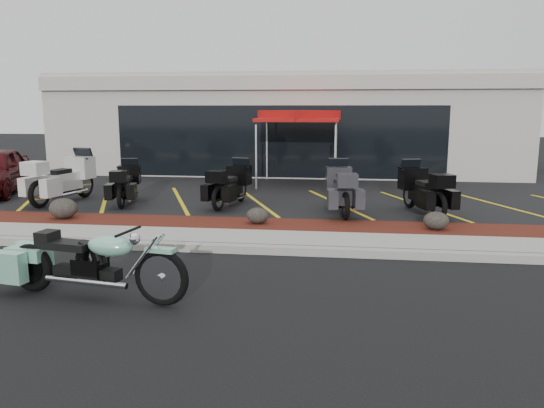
# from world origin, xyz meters

# --- Properties ---
(ground) EXTENTS (90.00, 90.00, 0.00)m
(ground) POSITION_xyz_m (0.00, 0.00, 0.00)
(ground) COLOR black
(ground) RESTS_ON ground
(curb) EXTENTS (24.00, 0.25, 0.15)m
(curb) POSITION_xyz_m (0.00, 0.90, 0.07)
(curb) COLOR gray
(curb) RESTS_ON ground
(sidewalk) EXTENTS (24.00, 1.20, 0.15)m
(sidewalk) POSITION_xyz_m (0.00, 1.60, 0.07)
(sidewalk) COLOR gray
(sidewalk) RESTS_ON ground
(mulch_bed) EXTENTS (24.00, 1.20, 0.16)m
(mulch_bed) POSITION_xyz_m (0.00, 2.80, 0.08)
(mulch_bed) COLOR #34160B
(mulch_bed) RESTS_ON ground
(upper_lot) EXTENTS (26.00, 9.60, 0.15)m
(upper_lot) POSITION_xyz_m (0.00, 8.20, 0.07)
(upper_lot) COLOR black
(upper_lot) RESTS_ON ground
(dealership_building) EXTENTS (18.00, 8.16, 4.00)m
(dealership_building) POSITION_xyz_m (0.00, 14.47, 2.01)
(dealership_building) COLOR #A7A397
(dealership_building) RESTS_ON ground
(boulder_left) EXTENTS (0.67, 0.56, 0.47)m
(boulder_left) POSITION_xyz_m (-4.12, 2.75, 0.40)
(boulder_left) COLOR black
(boulder_left) RESTS_ON mulch_bed
(boulder_mid) EXTENTS (0.50, 0.42, 0.35)m
(boulder_mid) POSITION_xyz_m (0.46, 2.78, 0.34)
(boulder_mid) COLOR black
(boulder_mid) RESTS_ON mulch_bed
(boulder_right) EXTENTS (0.54, 0.45, 0.38)m
(boulder_right) POSITION_xyz_m (4.31, 2.66, 0.35)
(boulder_right) COLOR black
(boulder_right) RESTS_ON mulch_bed
(hero_cruiser) EXTENTS (3.13, 1.26, 1.07)m
(hero_cruiser) POSITION_xyz_m (-0.13, -1.97, 0.54)
(hero_cruiser) COLOR #7FC6AA
(hero_cruiser) RESTS_ON ground
(touring_white) EXTENTS (1.41, 2.61, 1.44)m
(touring_white) POSITION_xyz_m (-5.05, 5.67, 0.87)
(touring_white) COLOR silver
(touring_white) RESTS_ON upper_lot
(touring_black_front) EXTENTS (1.18, 2.14, 1.18)m
(touring_black_front) POSITION_xyz_m (-3.59, 5.51, 0.74)
(touring_black_front) COLOR black
(touring_black_front) RESTS_ON upper_lot
(touring_black_mid) EXTENTS (1.20, 2.22, 1.22)m
(touring_black_mid) POSITION_xyz_m (-0.44, 5.58, 0.76)
(touring_black_mid) COLOR black
(touring_black_mid) RESTS_ON upper_lot
(touring_grey) EXTENTS (1.11, 2.31, 1.29)m
(touring_grey) POSITION_xyz_m (2.21, 5.01, 0.80)
(touring_grey) COLOR #2F2F34
(touring_grey) RESTS_ON upper_lot
(touring_black_rear) EXTENTS (1.45, 2.35, 1.28)m
(touring_black_rear) POSITION_xyz_m (4.06, 5.15, 0.79)
(touring_black_rear) COLOR black
(touring_black_rear) RESTS_ON upper_lot
(traffic_cone) EXTENTS (0.31, 0.31, 0.45)m
(traffic_cone) POSITION_xyz_m (-1.24, 8.41, 0.38)
(traffic_cone) COLOR orange
(traffic_cone) RESTS_ON upper_lot
(popup_canopy) EXTENTS (2.96, 2.96, 2.48)m
(popup_canopy) POSITION_xyz_m (0.86, 9.13, 2.40)
(popup_canopy) COLOR silver
(popup_canopy) RESTS_ON upper_lot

